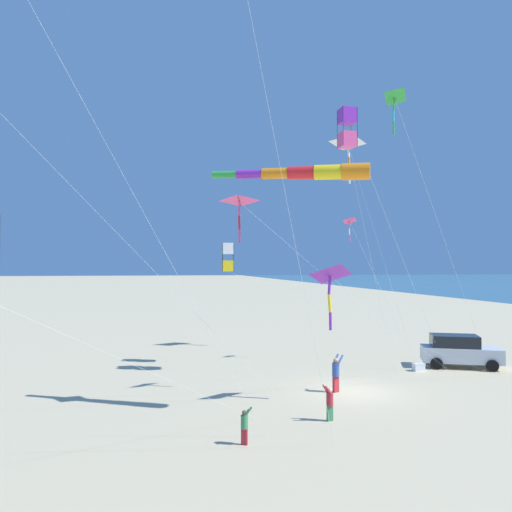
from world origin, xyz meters
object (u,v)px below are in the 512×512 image
at_px(person_child_green_jacket, 330,401).
at_px(kite_delta_checkered_midright, 349,222).
at_px(kite_delta_red_high_left, 329,275).
at_px(kite_delta_long_streamer_left, 394,99).
at_px(cooler_box, 419,367).
at_px(person_adult_flyer, 336,372).
at_px(parked_car, 459,351).
at_px(kite_delta_small_distant, 347,143).
at_px(person_child_grey_jacket, 245,424).
at_px(kite_box_green_low_center, 228,257).
at_px(kite_windsock_orange_high_right, 310,173).
at_px(kite_delta_rainbow_low_near, 240,202).
at_px(kite_box_blue_topmost, 347,128).

distance_m(person_child_green_jacket, kite_delta_checkered_midright, 14.37).
bearing_deg(kite_delta_red_high_left, kite_delta_long_streamer_left, 178.00).
height_order(cooler_box, person_adult_flyer, person_adult_flyer).
relative_size(parked_car, kite_delta_small_distant, 0.31).
bearing_deg(kite_delta_small_distant, person_child_grey_jacket, 58.11).
bearing_deg(cooler_box, kite_box_green_low_center, -20.84).
height_order(parked_car, kite_delta_long_streamer_left, kite_delta_long_streamer_left).
xyz_separation_m(cooler_box, kite_windsock_orange_high_right, (8.37, 6.55, 9.33)).
xyz_separation_m(parked_car, kite_delta_small_distant, (4.07, -6.73, 13.53)).
height_order(parked_car, kite_delta_checkered_midright, kite_delta_checkered_midright).
height_order(kite_box_green_low_center, kite_delta_rainbow_low_near, kite_delta_rainbow_low_near).
distance_m(kite_delta_red_high_left, kite_box_blue_topmost, 9.08).
relative_size(person_child_grey_jacket, kite_box_blue_topmost, 0.09).
bearing_deg(kite_box_blue_topmost, cooler_box, -169.84).
xyz_separation_m(cooler_box, kite_delta_checkered_midright, (2.67, -3.39, 8.37)).
bearing_deg(kite_windsock_orange_high_right, kite_delta_small_distant, -117.37).
relative_size(kite_box_blue_topmost, kite_box_green_low_center, 1.00).
relative_size(kite_delta_checkered_midright, kite_delta_long_streamer_left, 0.65).
height_order(kite_box_green_low_center, kite_windsock_orange_high_right, kite_windsock_orange_high_right).
xyz_separation_m(kite_box_green_low_center, kite_delta_small_distant, (-8.90, -3.31, 8.11)).
distance_m(kite_delta_red_high_left, kite_box_green_low_center, 9.40).
bearing_deg(kite_delta_red_high_left, person_adult_flyer, -119.62).
relative_size(person_child_grey_jacket, kite_box_green_low_center, 0.09).
relative_size(parked_car, person_adult_flyer, 2.72).
bearing_deg(kite_box_blue_topmost, kite_delta_rainbow_low_near, 34.61).
bearing_deg(kite_delta_small_distant, kite_delta_rainbow_low_near, 52.07).
xyz_separation_m(kite_delta_red_high_left, kite_delta_rainbow_low_near, (3.98, 0.35, 3.04)).
bearing_deg(person_child_grey_jacket, parked_car, -145.86).
distance_m(kite_delta_red_high_left, kite_windsock_orange_high_right, 4.61).
xyz_separation_m(cooler_box, kite_delta_long_streamer_left, (3.95, 5.04, 13.08)).
relative_size(kite_delta_red_high_left, kite_box_green_low_center, 0.65).
distance_m(person_child_green_jacket, kite_delta_small_distant, 21.14).
bearing_deg(kite_box_blue_topmost, person_child_green_jacket, 62.76).
distance_m(kite_delta_red_high_left, kite_delta_small_distant, 16.16).
bearing_deg(person_child_grey_jacket, kite_delta_red_high_left, -136.17).
bearing_deg(kite_delta_small_distant, cooler_box, 99.97).
bearing_deg(kite_delta_long_streamer_left, kite_box_blue_topmost, -82.76).
bearing_deg(kite_box_green_low_center, person_adult_flyer, 118.54).
distance_m(kite_box_green_low_center, kite_delta_long_streamer_left, 12.88).
bearing_deg(person_child_green_jacket, kite_delta_red_high_left, -110.02).
bearing_deg(person_child_grey_jacket, person_adult_flyer, -132.69).
height_order(parked_car, kite_windsock_orange_high_right, kite_windsock_orange_high_right).
distance_m(parked_car, person_child_grey_jacket, 17.26).
height_order(kite_box_green_low_center, kite_delta_long_streamer_left, kite_delta_long_streamer_left).
distance_m(parked_car, kite_delta_checkered_midright, 9.84).
relative_size(cooler_box, person_child_green_jacket, 0.46).
height_order(kite_box_blue_topmost, kite_delta_checkered_midright, kite_box_blue_topmost).
bearing_deg(parked_car, person_child_green_jacket, 36.39).
height_order(kite_delta_red_high_left, kite_windsock_orange_high_right, kite_windsock_orange_high_right).
bearing_deg(kite_box_blue_topmost, kite_delta_checkered_midright, -113.41).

